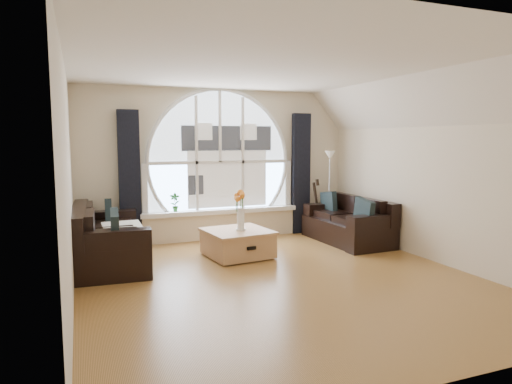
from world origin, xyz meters
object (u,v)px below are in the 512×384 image
sofa_left (108,238)px  potted_plant (175,202)px  sofa_right (347,220)px  floor_lamp (329,193)px  vase_flowers (241,205)px  guitar (314,206)px  coffee_chest (238,242)px

sofa_left → potted_plant: (1.19, 1.09, 0.32)m
sofa_right → floor_lamp: bearing=89.3°
vase_flowers → floor_lamp: bearing=23.7°
guitar → sofa_right: bearing=-92.3°
sofa_right → floor_lamp: (-0.01, 0.61, 0.40)m
potted_plant → sofa_left: bearing=-137.3°
floor_lamp → vase_flowers: bearing=-156.3°
guitar → potted_plant: (-2.66, 0.18, 0.19)m
guitar → vase_flowers: bearing=-162.3°
floor_lamp → potted_plant: (-2.83, 0.45, -0.08)m
floor_lamp → guitar: (-0.17, 0.27, -0.27)m
vase_flowers → guitar: bearing=31.7°
sofa_right → potted_plant: bearing=157.5°
vase_flowers → potted_plant: vase_flowers is taller
guitar → potted_plant: guitar is taller
sofa_right → potted_plant: size_ratio=5.25×
sofa_left → coffee_chest: sofa_left is taller
coffee_chest → vase_flowers: (0.04, -0.04, 0.58)m
potted_plant → coffee_chest: bearing=-62.0°
coffee_chest → floor_lamp: floor_lamp is taller
potted_plant → vase_flowers: bearing=-61.4°
coffee_chest → vase_flowers: vase_flowers is taller
sofa_left → sofa_right: 4.03m
floor_lamp → potted_plant: size_ratio=4.84×
floor_lamp → guitar: 0.42m
vase_flowers → sofa_left: bearing=172.0°
coffee_chest → floor_lamp: bearing=15.1°
sofa_left → guitar: bearing=16.4°
vase_flowers → guitar: vase_flowers is taller
vase_flowers → floor_lamp: (2.08, 0.92, -0.01)m
sofa_left → coffee_chest: size_ratio=2.06×
vase_flowers → floor_lamp: 2.28m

